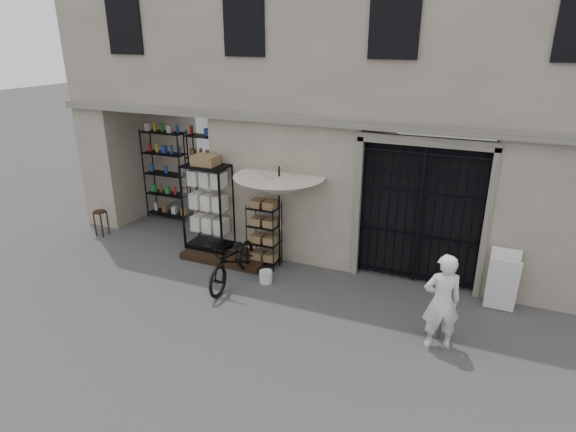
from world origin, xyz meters
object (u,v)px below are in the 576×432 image
at_px(steel_bollard, 438,317).
at_px(easel_sign, 502,281).
at_px(display_cabinet, 208,211).
at_px(bicycle, 234,282).
at_px(white_bucket, 266,277).
at_px(wire_rack, 264,236).
at_px(wooden_stool, 101,223).
at_px(shopkeeper, 436,346).
at_px(market_umbrella, 279,181).

distance_m(steel_bollard, easel_sign, 1.71).
relative_size(display_cabinet, bicycle, 1.11).
distance_m(display_cabinet, white_bucket, 2.21).
distance_m(wire_rack, wooden_stool, 4.62).
xyz_separation_m(wire_rack, shopkeeper, (3.94, -1.61, -0.71)).
distance_m(white_bucket, shopkeeper, 3.68).
distance_m(white_bucket, steel_bollard, 3.59).
bearing_deg(market_umbrella, shopkeeper, -25.17).
bearing_deg(wire_rack, easel_sign, 23.85).
height_order(steel_bollard, shopkeeper, steel_bollard).
height_order(market_umbrella, wooden_stool, market_umbrella).
distance_m(market_umbrella, bicycle, 2.33).
bearing_deg(easel_sign, shopkeeper, -118.16).
bearing_deg(easel_sign, market_umbrella, -179.42).
height_order(display_cabinet, wire_rack, display_cabinet).
bearing_deg(steel_bollard, wooden_stool, 171.70).
height_order(white_bucket, bicycle, bicycle).
bearing_deg(steel_bollard, easel_sign, 55.06).
distance_m(bicycle, shopkeeper, 4.24).
distance_m(wooden_stool, shopkeeper, 8.69).
xyz_separation_m(wooden_stool, easel_sign, (9.47, 0.15, 0.23)).
relative_size(bicycle, shopkeeper, 1.16).
distance_m(display_cabinet, shopkeeper, 5.76).
xyz_separation_m(steel_bollard, shopkeeper, (0.04, -0.27, -0.39)).
xyz_separation_m(market_umbrella, easel_sign, (4.55, -0.04, -1.41)).
relative_size(steel_bollard, shopkeeper, 0.47).
distance_m(wire_rack, shopkeeper, 4.32).
bearing_deg(wooden_stool, market_umbrella, 2.18).
xyz_separation_m(wire_rack, bicycle, (-0.25, -0.98, -0.71)).
bearing_deg(bicycle, wire_rack, 73.03).
xyz_separation_m(display_cabinet, bicycle, (1.22, -1.07, -1.05)).
bearing_deg(display_cabinet, market_umbrella, 5.59).
bearing_deg(steel_bollard, display_cabinet, 165.16).
relative_size(white_bucket, steel_bollard, 0.34).
height_order(display_cabinet, wooden_stool, display_cabinet).
distance_m(display_cabinet, wire_rack, 1.50).
height_order(display_cabinet, steel_bollard, display_cabinet).
distance_m(wooden_stool, easel_sign, 9.48).
height_order(wire_rack, steel_bollard, wire_rack).
xyz_separation_m(white_bucket, shopkeeper, (3.57, -0.88, -0.13)).
bearing_deg(white_bucket, wire_rack, 117.17).
distance_m(market_umbrella, easel_sign, 4.76).
bearing_deg(white_bucket, display_cabinet, 156.23).
xyz_separation_m(bicycle, wooden_stool, (-4.35, 0.89, 0.35)).
height_order(white_bucket, steel_bollard, steel_bollard).
bearing_deg(bicycle, display_cabinet, 135.95).
bearing_deg(easel_sign, wooden_stool, -178.03).
bearing_deg(shopkeeper, steel_bollard, -102.85).
relative_size(wire_rack, market_umbrella, 0.53).
xyz_separation_m(market_umbrella, white_bucket, (0.04, -0.82, -1.86)).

